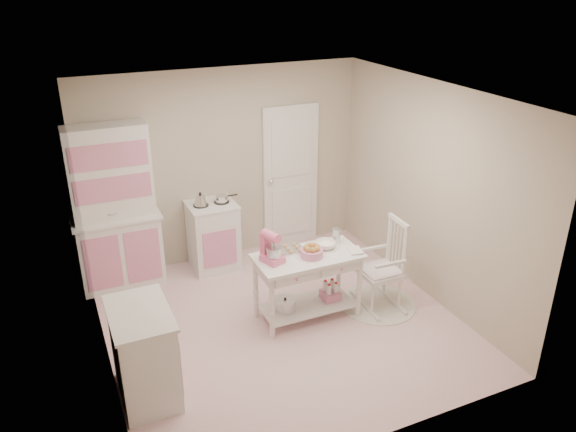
{
  "coord_description": "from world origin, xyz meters",
  "views": [
    {
      "loc": [
        -2.14,
        -4.93,
        3.72
      ],
      "look_at": [
        0.3,
        0.52,
        1.08
      ],
      "focal_mm": 35.0,
      "sensor_mm": 36.0,
      "label": 1
    }
  ],
  "objects_px": {
    "stand_mixer": "(272,248)",
    "bread_basket": "(312,253)",
    "rocking_chair": "(381,264)",
    "stove": "(213,236)",
    "base_cabinet": "(144,354)",
    "hutch": "(115,209)",
    "work_table": "(307,286)"
  },
  "relations": [
    {
      "from": "rocking_chair",
      "to": "stove",
      "type": "bearing_deg",
      "value": 133.79
    },
    {
      "from": "work_table",
      "to": "stand_mixer",
      "type": "distance_m",
      "value": 0.71
    },
    {
      "from": "hutch",
      "to": "stove",
      "type": "height_order",
      "value": "hutch"
    },
    {
      "from": "stove",
      "to": "work_table",
      "type": "bearing_deg",
      "value": -68.72
    },
    {
      "from": "rocking_chair",
      "to": "stand_mixer",
      "type": "height_order",
      "value": "stand_mixer"
    },
    {
      "from": "stand_mixer",
      "to": "bread_basket",
      "type": "height_order",
      "value": "stand_mixer"
    },
    {
      "from": "stove",
      "to": "stand_mixer",
      "type": "distance_m",
      "value": 1.66
    },
    {
      "from": "stove",
      "to": "work_table",
      "type": "xyz_separation_m",
      "value": [
        0.62,
        -1.59,
        -0.06
      ]
    },
    {
      "from": "rocking_chair",
      "to": "stand_mixer",
      "type": "xyz_separation_m",
      "value": [
        -1.31,
        0.15,
        0.42
      ]
    },
    {
      "from": "hutch",
      "to": "base_cabinet",
      "type": "height_order",
      "value": "hutch"
    },
    {
      "from": "stove",
      "to": "rocking_chair",
      "type": "relative_size",
      "value": 0.84
    },
    {
      "from": "stove",
      "to": "bread_basket",
      "type": "relative_size",
      "value": 3.68
    },
    {
      "from": "base_cabinet",
      "to": "rocking_chair",
      "type": "distance_m",
      "value": 2.87
    },
    {
      "from": "stove",
      "to": "base_cabinet",
      "type": "xyz_separation_m",
      "value": [
        -1.33,
        -2.14,
        0.0
      ]
    },
    {
      "from": "base_cabinet",
      "to": "bread_basket",
      "type": "relative_size",
      "value": 3.68
    },
    {
      "from": "stand_mixer",
      "to": "stove",
      "type": "bearing_deg",
      "value": 78.07
    },
    {
      "from": "rocking_chair",
      "to": "work_table",
      "type": "distance_m",
      "value": 0.91
    },
    {
      "from": "hutch",
      "to": "rocking_chair",
      "type": "height_order",
      "value": "hutch"
    },
    {
      "from": "stove",
      "to": "base_cabinet",
      "type": "height_order",
      "value": "same"
    },
    {
      "from": "hutch",
      "to": "bread_basket",
      "type": "bearing_deg",
      "value": -42.6
    },
    {
      "from": "hutch",
      "to": "work_table",
      "type": "relative_size",
      "value": 1.73
    },
    {
      "from": "base_cabinet",
      "to": "rocking_chair",
      "type": "height_order",
      "value": "rocking_chair"
    },
    {
      "from": "stove",
      "to": "base_cabinet",
      "type": "relative_size",
      "value": 1.0
    },
    {
      "from": "stove",
      "to": "work_table",
      "type": "relative_size",
      "value": 0.77
    },
    {
      "from": "base_cabinet",
      "to": "work_table",
      "type": "distance_m",
      "value": 2.03
    },
    {
      "from": "stove",
      "to": "rocking_chair",
      "type": "bearing_deg",
      "value": -48.83
    },
    {
      "from": "stove",
      "to": "rocking_chair",
      "type": "distance_m",
      "value": 2.29
    },
    {
      "from": "stove",
      "to": "hutch",
      "type": "bearing_deg",
      "value": 177.61
    },
    {
      "from": "work_table",
      "to": "stand_mixer",
      "type": "bearing_deg",
      "value": 177.27
    },
    {
      "from": "stand_mixer",
      "to": "bread_basket",
      "type": "bearing_deg",
      "value": -28.22
    },
    {
      "from": "rocking_chair",
      "to": "bread_basket",
      "type": "bearing_deg",
      "value": 177.35
    },
    {
      "from": "rocking_chair",
      "to": "work_table",
      "type": "height_order",
      "value": "rocking_chair"
    }
  ]
}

